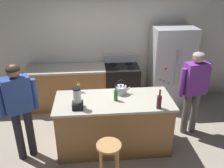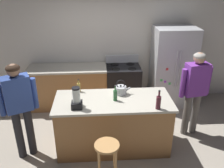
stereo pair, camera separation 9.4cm
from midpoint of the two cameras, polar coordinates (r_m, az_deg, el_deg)
The scene contains 14 objects.
ground_plane at distance 4.57m, azimuth -0.26°, elevation -14.22°, with size 14.00×14.00×0.00m, color #9E9384.
back_wall at distance 5.70m, azimuth -2.01°, elevation 9.32°, with size 8.00×0.10×2.70m, color silver.
kitchen_island at distance 4.28m, azimuth -0.27°, elevation -9.27°, with size 1.96×0.85×0.95m.
back_counter_run at distance 5.64m, azimuth -9.77°, elevation -0.72°, with size 2.00×0.64×0.95m.
refrigerator at distance 5.68m, azimuth 13.10°, elevation 3.94°, with size 0.90×0.73×1.82m.
stove_range at distance 5.63m, azimuth 1.78°, elevation -0.28°, with size 0.76×0.65×1.13m.
person_by_island_left at distance 4.06m, azimuth -21.61°, elevation -4.49°, with size 0.57×0.37×1.67m.
person_by_sink_right at distance 4.64m, azimuth 18.21°, elevation -0.47°, with size 0.60×0.28×1.64m.
bar_stool at distance 3.62m, azimuth -1.51°, elevation -15.87°, with size 0.36×0.36×0.67m.
blender_appliance at distance 3.77m, azimuth -8.86°, elevation -3.70°, with size 0.17×0.17×0.35m.
bottle_vinegar at distance 4.31m, azimuth -8.47°, elevation -0.80°, with size 0.06×0.06×0.24m.
bottle_wine at distance 3.81m, azimuth 10.33°, elevation -4.08°, with size 0.08×0.08×0.32m.
bottle_olive_oil at distance 3.97m, azimuth 0.20°, elevation -2.58°, with size 0.07×0.07×0.28m.
tea_kettle at distance 4.20m, azimuth 1.45°, elevation -1.35°, with size 0.28×0.20×0.27m.
Camera 1 is at (-0.35, -3.52, 2.89)m, focal length 38.88 mm.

